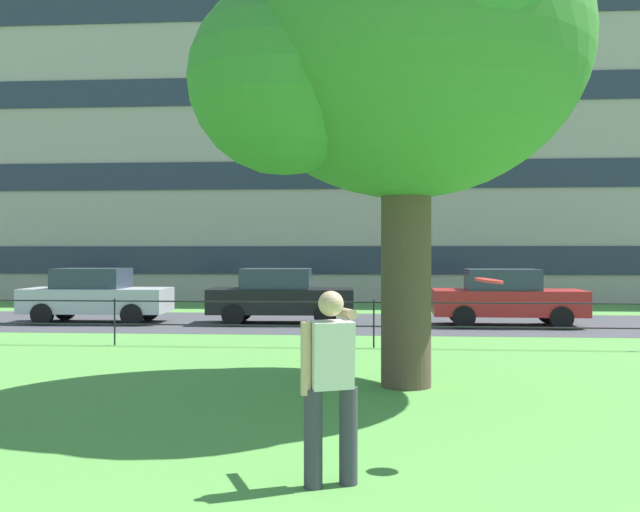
{
  "coord_description": "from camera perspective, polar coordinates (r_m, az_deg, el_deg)",
  "views": [
    {
      "loc": [
        2.91,
        -0.86,
        2.01
      ],
      "look_at": [
        2.02,
        10.1,
        1.95
      ],
      "focal_mm": 41.8,
      "sensor_mm": 36.0,
      "label": 1
    }
  ],
  "objects": [
    {
      "name": "car_red_right",
      "position": [
        20.73,
        14.07,
        -3.08
      ],
      "size": [
        4.03,
        1.87,
        1.54
      ],
      "color": "red",
      "rests_on": "ground"
    },
    {
      "name": "street_strip",
      "position": [
        21.24,
        -3.28,
        -5.09
      ],
      "size": [
        80.0,
        6.27,
        0.01
      ],
      "primitive_type": "cube",
      "color": "#424247",
      "rests_on": "ground"
    },
    {
      "name": "car_black_far_right",
      "position": [
        20.8,
        -3.05,
        -3.06
      ],
      "size": [
        4.06,
        1.93,
        1.54
      ],
      "color": "black",
      "rests_on": "ground"
    },
    {
      "name": "tree_small_lawn",
      "position": [
        11.54,
        6.74,
        15.27
      ],
      "size": [
        5.74,
        5.49,
        7.38
      ],
      "color": "brown",
      "rests_on": "ground"
    },
    {
      "name": "apartment_building_background",
      "position": [
        36.55,
        1.34,
        8.03
      ],
      "size": [
        39.23,
        14.21,
        13.81
      ],
      "color": "#ADA393",
      "rests_on": "ground"
    },
    {
      "name": "park_fence",
      "position": [
        15.89,
        -5.96,
        -4.48
      ],
      "size": [
        38.93,
        0.04,
        1.0
      ],
      "color": "black",
      "rests_on": "ground"
    },
    {
      "name": "frisbee",
      "position": [
        7.31,
        12.81,
        -1.85
      ],
      "size": [
        0.36,
        0.36,
        0.06
      ],
      "color": "red"
    },
    {
      "name": "person_thrower",
      "position": [
        6.47,
        0.79,
        -9.49
      ],
      "size": [
        0.48,
        0.85,
        1.67
      ],
      "color": "#383842",
      "rests_on": "ground"
    },
    {
      "name": "car_silver_far_left",
      "position": [
        21.97,
        -16.79,
        -2.89
      ],
      "size": [
        4.05,
        1.91,
        1.54
      ],
      "color": "#B7BABF",
      "rests_on": "ground"
    }
  ]
}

